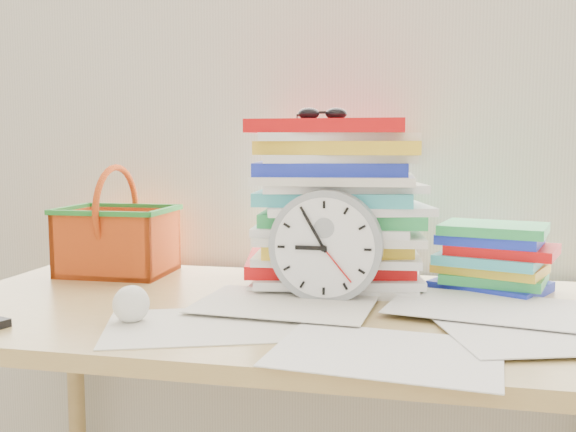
% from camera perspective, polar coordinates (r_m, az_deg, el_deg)
% --- Properties ---
extents(curtain, '(2.40, 0.01, 2.50)m').
position_cam_1_polar(curtain, '(1.60, 3.29, 15.00)').
color(curtain, beige).
rests_on(curtain, room_shell).
extents(desk, '(1.40, 0.70, 0.75)m').
position_cam_1_polar(desk, '(1.27, 0.34, -11.25)').
color(desk, tan).
rests_on(desk, ground).
extents(paper_stack, '(0.41, 0.35, 0.36)m').
position_cam_1_polar(paper_stack, '(1.40, 4.28, 1.08)').
color(paper_stack, white).
rests_on(paper_stack, desk).
extents(clock, '(0.22, 0.04, 0.22)m').
position_cam_1_polar(clock, '(1.26, 3.39, -2.69)').
color(clock, '#92979C').
rests_on(clock, desk).
extents(sunglasses, '(0.14, 0.12, 0.03)m').
position_cam_1_polar(sunglasses, '(1.38, 3.08, 9.06)').
color(sunglasses, black).
rests_on(sunglasses, paper_stack).
extents(book_stack, '(0.30, 0.26, 0.14)m').
position_cam_1_polar(book_stack, '(1.42, 17.91, -3.57)').
color(book_stack, white).
rests_on(book_stack, desk).
extents(basket, '(0.26, 0.20, 0.26)m').
position_cam_1_polar(basket, '(1.59, -14.95, -0.42)').
color(basket, '#E05215').
rests_on(basket, desk).
extents(crumpled_ball, '(0.07, 0.07, 0.07)m').
position_cam_1_polar(crumpled_ball, '(1.16, -13.79, -7.58)').
color(crumpled_ball, white).
rests_on(crumpled_ball, desk).
extents(scattered_papers, '(1.26, 0.42, 0.02)m').
position_cam_1_polar(scattered_papers, '(1.25, 0.34, -7.70)').
color(scattered_papers, white).
rests_on(scattered_papers, desk).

